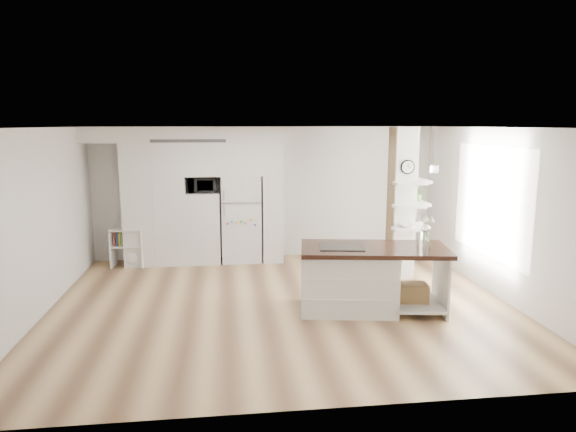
{
  "coord_description": "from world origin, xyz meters",
  "views": [
    {
      "loc": [
        -0.83,
        -7.53,
        2.75
      ],
      "look_at": [
        0.21,
        0.9,
        1.22
      ],
      "focal_mm": 32.0,
      "sensor_mm": 36.0,
      "label": 1
    }
  ],
  "objects_px": {
    "bookshelf": "(130,250)",
    "floor_plant_a": "(366,258)",
    "refrigerator": "(241,218)",
    "kitchen_island": "(356,277)"
  },
  "relations": [
    {
      "from": "floor_plant_a",
      "to": "bookshelf",
      "type": "bearing_deg",
      "value": 168.1
    },
    {
      "from": "refrigerator",
      "to": "floor_plant_a",
      "type": "xyz_separation_m",
      "value": [
        2.3,
        -1.13,
        -0.61
      ]
    },
    {
      "from": "kitchen_island",
      "to": "floor_plant_a",
      "type": "relative_size",
      "value": 4.27
    },
    {
      "from": "bookshelf",
      "to": "floor_plant_a",
      "type": "height_order",
      "value": "bookshelf"
    },
    {
      "from": "refrigerator",
      "to": "floor_plant_a",
      "type": "distance_m",
      "value": 2.63
    },
    {
      "from": "refrigerator",
      "to": "kitchen_island",
      "type": "xyz_separation_m",
      "value": [
        1.61,
        -3.04,
        -0.37
      ]
    },
    {
      "from": "refrigerator",
      "to": "kitchen_island",
      "type": "relative_size",
      "value": 0.77
    },
    {
      "from": "refrigerator",
      "to": "bookshelf",
      "type": "relative_size",
      "value": 2.32
    },
    {
      "from": "refrigerator",
      "to": "bookshelf",
      "type": "height_order",
      "value": "refrigerator"
    },
    {
      "from": "refrigerator",
      "to": "bookshelf",
      "type": "distance_m",
      "value": 2.25
    }
  ]
}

